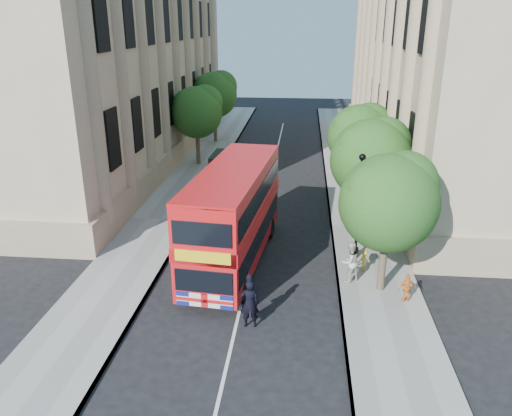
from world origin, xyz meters
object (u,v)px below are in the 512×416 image
(double_decker_bus, at_px, (234,213))
(box_van, at_px, (224,174))
(police_constable, at_px, (250,304))
(lamp_post, at_px, (358,211))
(woman_pedestrian, at_px, (350,262))

(double_decker_bus, distance_m, box_van, 10.72)
(box_van, bearing_deg, double_decker_bus, -76.68)
(box_van, height_order, police_constable, box_van)
(lamp_post, height_order, box_van, lamp_post)
(police_constable, height_order, woman_pedestrian, woman_pedestrian)
(police_constable, bearing_deg, lamp_post, -134.98)
(woman_pedestrian, bearing_deg, police_constable, 6.66)
(double_decker_bus, bearing_deg, woman_pedestrian, -10.75)
(lamp_post, height_order, police_constable, lamp_post)
(box_van, bearing_deg, police_constable, -75.88)
(police_constable, bearing_deg, woman_pedestrian, -145.86)
(lamp_post, xyz_separation_m, police_constable, (-4.48, -6.10, -1.54))
(lamp_post, height_order, woman_pedestrian, lamp_post)
(box_van, relative_size, woman_pedestrian, 2.37)
(lamp_post, distance_m, woman_pedestrian, 2.86)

